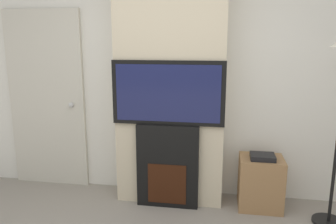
{
  "coord_description": "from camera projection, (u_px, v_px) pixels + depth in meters",
  "views": [
    {
      "loc": [
        0.51,
        -1.48,
        1.68
      ],
      "look_at": [
        0.0,
        1.65,
        1.0
      ],
      "focal_mm": 35.0,
      "sensor_mm": 36.0,
      "label": 1
    }
  ],
  "objects": [
    {
      "name": "entry_door",
      "position": [
        47.0,
        100.0,
        3.79
      ],
      "size": [
        0.91,
        0.09,
        2.03
      ],
      "color": "beige",
      "rests_on": "ground_plane"
    },
    {
      "name": "fireplace",
      "position": [
        168.0,
        166.0,
        3.36
      ],
      "size": [
        0.63,
        0.15,
        0.87
      ],
      "color": "black",
      "rests_on": "ground_plane"
    },
    {
      "name": "media_stand",
      "position": [
        260.0,
        182.0,
        3.35
      ],
      "size": [
        0.43,
        0.36,
        0.58
      ],
      "color": "#997047",
      "rests_on": "ground_plane"
    },
    {
      "name": "wall_back",
      "position": [
        174.0,
        73.0,
        3.54
      ],
      "size": [
        6.0,
        0.06,
        2.7
      ],
      "color": "silver",
      "rests_on": "ground_plane"
    },
    {
      "name": "chimney_breast",
      "position": [
        171.0,
        75.0,
        3.34
      ],
      "size": [
        1.11,
        0.35,
        2.7
      ],
      "color": "beige",
      "rests_on": "ground_plane"
    },
    {
      "name": "television",
      "position": [
        168.0,
        93.0,
        3.2
      ],
      "size": [
        1.12,
        0.07,
        0.64
      ],
      "color": "black",
      "rests_on": "fireplace"
    }
  ]
}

